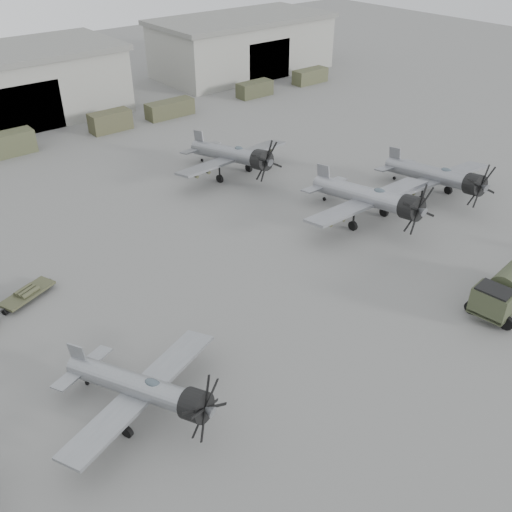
# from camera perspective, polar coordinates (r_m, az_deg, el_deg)

# --- Properties ---
(ground) EXTENTS (220.00, 220.00, 0.00)m
(ground) POSITION_cam_1_polar(r_m,az_deg,el_deg) (35.85, 12.20, -12.25)
(ground) COLOR #535351
(ground) RESTS_ON ground
(hangar_center) EXTENTS (29.00, 14.80, 8.70)m
(hangar_center) POSITION_cam_1_polar(r_m,az_deg,el_deg) (82.12, -23.59, 15.34)
(hangar_center) COLOR gray
(hangar_center) RESTS_ON ground
(hangar_right) EXTENTS (29.00, 14.80, 8.70)m
(hangar_right) POSITION_cam_1_polar(r_m,az_deg,el_deg) (99.09, -1.36, 20.38)
(hangar_right) COLOR gray
(hangar_right) RESTS_ON ground
(support_truck_3) EXTENTS (6.20, 2.20, 2.57)m
(support_truck_3) POSITION_cam_1_polar(r_m,az_deg,el_deg) (70.71, -23.72, 10.17)
(support_truck_3) COLOR #43472E
(support_truck_3) RESTS_ON ground
(support_truck_4) EXTENTS (5.13, 2.20, 2.40)m
(support_truck_4) POSITION_cam_1_polar(r_m,az_deg,el_deg) (74.77, -14.35, 12.92)
(support_truck_4) COLOR #43432C
(support_truck_4) RESTS_ON ground
(support_truck_5) EXTENTS (6.50, 2.20, 2.07)m
(support_truck_5) POSITION_cam_1_polar(r_m,az_deg,el_deg) (78.59, -8.60, 14.35)
(support_truck_5) COLOR #41432B
(support_truck_5) RESTS_ON ground
(support_truck_6) EXTENTS (5.41, 2.20, 2.11)m
(support_truck_6) POSITION_cam_1_polar(r_m,az_deg,el_deg) (86.48, -0.13, 16.36)
(support_truck_6) COLOR #3D3F29
(support_truck_6) RESTS_ON ground
(support_truck_7) EXTENTS (5.79, 2.20, 2.15)m
(support_truck_7) POSITION_cam_1_polar(r_m,az_deg,el_deg) (93.64, 5.43, 17.48)
(support_truck_7) COLOR #47492F
(support_truck_7) RESTS_ON ground
(aircraft_mid_1) EXTENTS (11.17, 10.08, 4.51)m
(aircraft_mid_1) POSITION_cam_1_polar(r_m,az_deg,el_deg) (32.35, -10.95, -12.97)
(aircraft_mid_1) COLOR gray
(aircraft_mid_1) RESTS_ON ground
(aircraft_mid_2) EXTENTS (13.58, 12.22, 5.46)m
(aircraft_mid_2) POSITION_cam_1_polar(r_m,az_deg,el_deg) (50.94, 11.58, 5.68)
(aircraft_mid_2) COLOR gray
(aircraft_mid_2) RESTS_ON ground
(aircraft_mid_3) EXTENTS (12.96, 11.66, 5.16)m
(aircraft_mid_3) POSITION_cam_1_polar(r_m,az_deg,el_deg) (57.03, 17.87, 7.56)
(aircraft_mid_3) COLOR gray
(aircraft_mid_3) RESTS_ON ground
(aircraft_far_1) EXTENTS (13.27, 11.94, 5.30)m
(aircraft_far_1) POSITION_cam_1_polar(r_m,az_deg,el_deg) (59.06, -2.11, 10.03)
(aircraft_far_1) COLOR gray
(aircraft_far_1) RESTS_ON ground
(fuel_tanker) EXTENTS (7.83, 4.12, 2.93)m
(fuel_tanker) POSITION_cam_1_polar(r_m,az_deg,el_deg) (43.83, 24.03, -2.62)
(fuel_tanker) COLOR #363C27
(fuel_tanker) RESTS_ON ground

